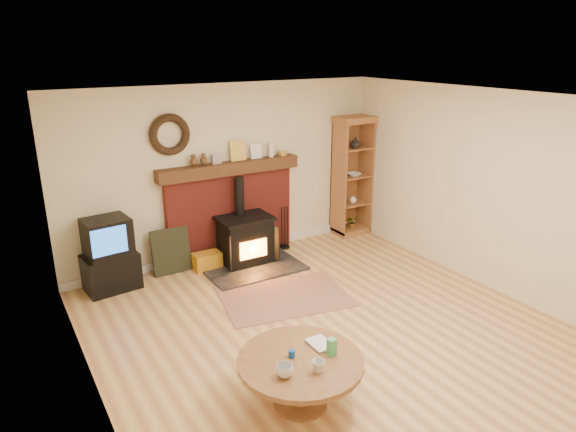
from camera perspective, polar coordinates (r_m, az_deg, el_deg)
ground at (r=5.98m, az=5.13°, el=-12.95°), size 5.50×5.50×0.00m
room_shell at (r=5.35m, az=4.90°, el=3.30°), size 5.02×5.52×2.61m
chimney_breast at (r=7.76m, az=-6.40°, el=1.10°), size 2.20×0.22×1.78m
wood_stove at (r=7.59m, az=-4.68°, el=-2.84°), size 1.40×1.00×1.29m
area_rug at (r=6.73m, az=-0.38°, el=-8.99°), size 1.77×1.38×0.01m
tv_unit at (r=7.16m, az=-19.22°, el=-4.21°), size 0.72×0.54×0.99m
curio_cabinet at (r=8.72m, az=7.03°, el=4.43°), size 0.64×0.46×2.00m
firelog_box at (r=7.57m, az=-8.97°, el=-4.96°), size 0.39×0.25×0.25m
leaning_painting at (r=7.48m, az=-12.86°, el=-3.82°), size 0.55×0.15×0.65m
fire_tools at (r=8.21m, az=-0.37°, el=-2.71°), size 0.16×0.16×0.70m
coffee_table at (r=4.76m, az=1.41°, el=-16.52°), size 1.13×1.13×0.64m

